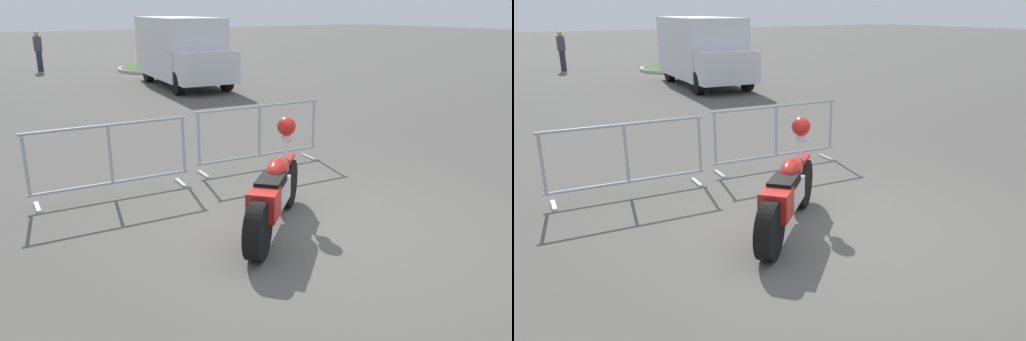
{
  "view_description": "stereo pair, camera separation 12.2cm",
  "coord_description": "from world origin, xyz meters",
  "views": [
    {
      "loc": [
        -3.9,
        -4.25,
        2.61
      ],
      "look_at": [
        -0.57,
        0.76,
        0.65
      ],
      "focal_mm": 35.0,
      "sensor_mm": 36.0,
      "label": 1
    },
    {
      "loc": [
        -3.79,
        -4.31,
        2.61
      ],
      "look_at": [
        -0.57,
        0.76,
        0.65
      ],
      "focal_mm": 35.0,
      "sensor_mm": 36.0,
      "label": 2
    }
  ],
  "objects": [
    {
      "name": "delivery_van",
      "position": [
        3.79,
        11.97,
        1.24
      ],
      "size": [
        2.46,
        5.18,
        2.31
      ],
      "rotation": [
        0.0,
        0.0,
        -1.68
      ],
      "color": "silver",
      "rests_on": "ground"
    },
    {
      "name": "ground_plane",
      "position": [
        0.0,
        0.0,
        0.0
      ],
      "size": [
        120.0,
        120.0,
        0.0
      ],
      "primitive_type": "plane",
      "color": "#54514C"
    },
    {
      "name": "planter_island",
      "position": [
        4.9,
        16.97,
        0.41
      ],
      "size": [
        3.31,
        3.31,
        1.2
      ],
      "color": "#ADA89E",
      "rests_on": "ground"
    },
    {
      "name": "crowd_barrier_far",
      "position": [
        0.72,
        2.58,
        0.56
      ],
      "size": [
        2.32,
        0.61,
        1.07
      ],
      "rotation": [
        0.0,
        0.0,
        -0.08
      ],
      "color": "#9EA0A5",
      "rests_on": "ground"
    },
    {
      "name": "motorcycle",
      "position": [
        -0.57,
        0.36,
        0.48
      ],
      "size": [
        1.8,
        1.63,
        1.27
      ],
      "rotation": [
        0.0,
        0.0,
        0.73
      ],
      "color": "black",
      "rests_on": "ground"
    },
    {
      "name": "pedestrian",
      "position": [
        0.44,
        19.15,
        0.92
      ],
      "size": [
        0.42,
        0.42,
        1.69
      ],
      "rotation": [
        0.0,
        0.0,
        2.87
      ],
      "color": "#262838",
      "rests_on": "ground"
    },
    {
      "name": "crowd_barrier_near",
      "position": [
        -1.85,
        2.58,
        0.56
      ],
      "size": [
        2.32,
        0.61,
        1.07
      ],
      "rotation": [
        0.0,
        0.0,
        -0.08
      ],
      "color": "#9EA0A5",
      "rests_on": "ground"
    }
  ]
}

